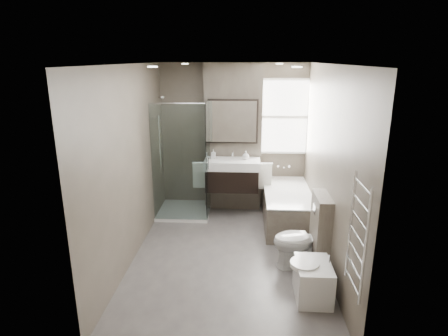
# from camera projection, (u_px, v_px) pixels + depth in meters

# --- Properties ---
(room) EXTENTS (2.70, 3.90, 2.70)m
(room) POSITION_uv_depth(u_px,v_px,m) (228.00, 166.00, 4.94)
(room) COLOR #585350
(room) RESTS_ON ground
(vanity_pier) EXTENTS (1.00, 0.25, 2.60)m
(vanity_pier) POSITION_uv_depth(u_px,v_px,m) (233.00, 138.00, 6.64)
(vanity_pier) COLOR #595046
(vanity_pier) RESTS_ON ground
(vanity) EXTENTS (0.95, 0.47, 0.66)m
(vanity) POSITION_uv_depth(u_px,v_px,m) (232.00, 174.00, 6.46)
(vanity) COLOR black
(vanity) RESTS_ON vanity_pier
(mirror_cabinet) EXTENTS (0.86, 0.08, 0.76)m
(mirror_cabinet) POSITION_uv_depth(u_px,v_px,m) (233.00, 121.00, 6.39)
(mirror_cabinet) COLOR black
(mirror_cabinet) RESTS_ON vanity_pier
(towel_left) EXTENTS (0.24, 0.06, 0.44)m
(towel_left) POSITION_uv_depth(u_px,v_px,m) (200.00, 175.00, 6.48)
(towel_left) COLOR silver
(towel_left) RESTS_ON vanity_pier
(towel_right) EXTENTS (0.24, 0.06, 0.44)m
(towel_right) POSITION_uv_depth(u_px,v_px,m) (265.00, 176.00, 6.42)
(towel_right) COLOR silver
(towel_right) RESTS_ON vanity_pier
(shower_enclosure) EXTENTS (0.90, 0.90, 2.00)m
(shower_enclosure) POSITION_uv_depth(u_px,v_px,m) (189.00, 188.00, 6.50)
(shower_enclosure) COLOR white
(shower_enclosure) RESTS_ON ground
(bathtub) EXTENTS (0.75, 1.60, 0.57)m
(bathtub) POSITION_uv_depth(u_px,v_px,m) (287.00, 205.00, 6.22)
(bathtub) COLOR #595046
(bathtub) RESTS_ON ground
(window) EXTENTS (0.98, 0.06, 1.33)m
(window) POSITION_uv_depth(u_px,v_px,m) (284.00, 117.00, 6.58)
(window) COLOR white
(window) RESTS_ON room
(toilet) EXTENTS (0.80, 0.57, 0.74)m
(toilet) POSITION_uv_depth(u_px,v_px,m) (301.00, 240.00, 4.92)
(toilet) COLOR white
(toilet) RESTS_ON ground
(cistern_box) EXTENTS (0.19, 0.55, 1.00)m
(cistern_box) POSITION_uv_depth(u_px,v_px,m) (320.00, 232.00, 4.86)
(cistern_box) COLOR #595046
(cistern_box) RESTS_ON ground
(bidet) EXTENTS (0.47, 0.54, 0.56)m
(bidet) POSITION_uv_depth(u_px,v_px,m) (312.00, 280.00, 4.28)
(bidet) COLOR white
(bidet) RESTS_ON ground
(towel_radiator) EXTENTS (0.03, 0.49, 1.10)m
(towel_radiator) POSITION_uv_depth(u_px,v_px,m) (358.00, 236.00, 3.39)
(towel_radiator) COLOR silver
(towel_radiator) RESTS_ON room
(soap_bottle_a) EXTENTS (0.07, 0.07, 0.16)m
(soap_bottle_a) POSITION_uv_depth(u_px,v_px,m) (213.00, 154.00, 6.43)
(soap_bottle_a) COLOR white
(soap_bottle_a) RESTS_ON vanity
(soap_bottle_b) EXTENTS (0.11, 0.11, 0.15)m
(soap_bottle_b) POSITION_uv_depth(u_px,v_px,m) (246.00, 155.00, 6.40)
(soap_bottle_b) COLOR white
(soap_bottle_b) RESTS_ON vanity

